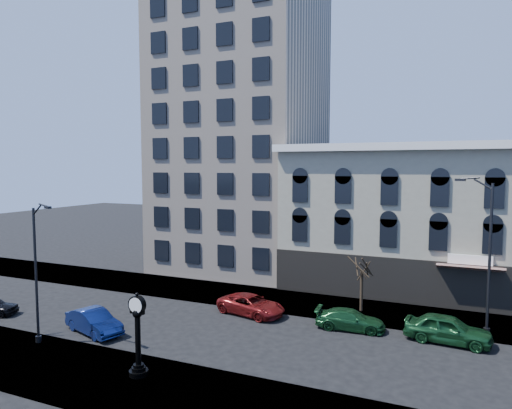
% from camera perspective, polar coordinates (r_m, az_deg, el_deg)
% --- Properties ---
extents(ground, '(160.00, 160.00, 0.00)m').
position_cam_1_polar(ground, '(31.13, -6.54, -15.29)').
color(ground, black).
rests_on(ground, ground).
extents(sidewalk_far, '(160.00, 6.00, 0.12)m').
position_cam_1_polar(sidewalk_far, '(37.91, -0.39, -11.48)').
color(sidewalk_far, gray).
rests_on(sidewalk_far, ground).
extents(sidewalk_near, '(160.00, 6.00, 0.12)m').
position_cam_1_polar(sidewalk_near, '(25.03, -16.32, -20.49)').
color(sidewalk_near, gray).
rests_on(sidewalk_near, ground).
extents(cream_tower, '(15.90, 15.40, 42.50)m').
position_cam_1_polar(cream_tower, '(49.59, -1.86, 14.82)').
color(cream_tower, beige).
rests_on(cream_tower, ground).
extents(victorian_row, '(22.60, 11.19, 12.50)m').
position_cam_1_polar(victorian_row, '(41.55, 19.55, -1.96)').
color(victorian_row, gray).
rests_on(victorian_row, ground).
extents(street_clock, '(0.97, 0.97, 4.27)m').
position_cam_1_polar(street_clock, '(24.62, -14.55, -15.86)').
color(street_clock, black).
rests_on(street_clock, sidewalk_near).
extents(street_lamp_near, '(2.16, 0.90, 8.59)m').
position_cam_1_polar(street_lamp_near, '(29.39, -25.49, -3.63)').
color(street_lamp_near, black).
rests_on(street_lamp_near, sidewalk_near).
extents(street_lamp_far, '(2.55, 1.00, 10.09)m').
position_cam_1_polar(street_lamp_far, '(31.70, 26.06, -1.02)').
color(street_lamp_far, black).
rests_on(street_lamp_far, sidewalk_far).
extents(bare_tree_far, '(2.75, 2.75, 4.72)m').
position_cam_1_polar(bare_tree_far, '(34.28, 13.11, -7.12)').
color(bare_tree_far, '#322619').
rests_on(bare_tree_far, sidewalk_far).
extents(car_near_b, '(4.86, 2.91, 1.51)m').
position_cam_1_polar(car_near_b, '(31.87, -19.60, -13.62)').
color(car_near_b, '#0C194C').
rests_on(car_near_b, ground).
extents(car_far_a, '(5.48, 3.45, 1.41)m').
position_cam_1_polar(car_far_a, '(33.66, -0.61, -12.44)').
color(car_far_a, maroon).
rests_on(car_far_a, ground).
extents(car_far_b, '(4.62, 2.17, 1.31)m').
position_cam_1_polar(car_far_b, '(31.42, 11.69, -13.91)').
color(car_far_b, '#143F1E').
rests_on(car_far_b, ground).
extents(car_far_c, '(5.17, 2.48, 1.70)m').
position_cam_1_polar(car_far_c, '(30.88, 22.83, -14.14)').
color(car_far_c, '#143F1E').
rests_on(car_far_c, ground).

